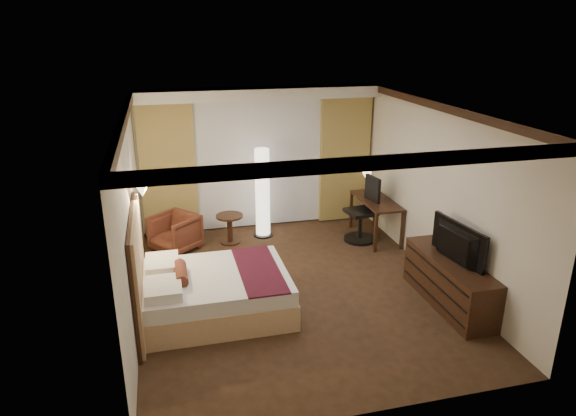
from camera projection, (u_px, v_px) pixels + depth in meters
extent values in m
cube|color=#322013|center=(294.00, 288.00, 7.76)|extent=(4.50, 5.50, 0.01)
cube|color=white|center=(295.00, 109.00, 6.85)|extent=(4.50, 5.50, 0.01)
cube|color=beige|center=(258.00, 158.00, 9.82)|extent=(4.50, 0.02, 2.70)
cube|color=beige|center=(131.00, 217.00, 6.79)|extent=(0.02, 5.50, 2.70)
cube|color=beige|center=(437.00, 192.00, 7.82)|extent=(0.02, 5.50, 2.70)
cube|color=white|center=(260.00, 93.00, 9.17)|extent=(4.50, 0.50, 0.20)
cube|color=silver|center=(259.00, 164.00, 9.78)|extent=(2.48, 0.04, 2.45)
cube|color=#A68A4C|center=(168.00, 171.00, 9.34)|extent=(1.00, 0.14, 2.45)
cube|color=#A68A4C|center=(344.00, 160.00, 10.11)|extent=(1.00, 0.14, 2.45)
imported|color=#522618|center=(175.00, 231.00, 8.97)|extent=(0.95, 0.96, 0.72)
imported|color=black|center=(452.00, 239.00, 6.99)|extent=(0.74, 1.14, 0.14)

